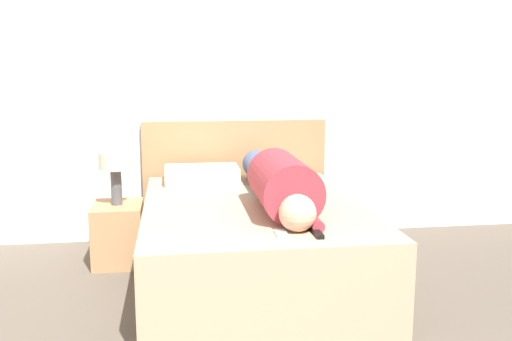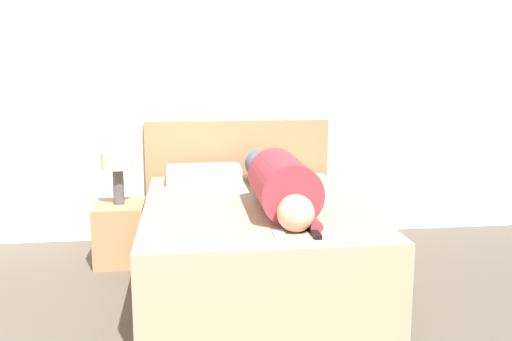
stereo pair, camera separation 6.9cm
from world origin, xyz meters
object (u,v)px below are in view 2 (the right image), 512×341
cell_phone (279,234)px  pillow_near_headboard (204,174)px  table_lamp (118,165)px  bed (253,243)px  tv_remote (316,234)px  nightstand (121,233)px  person_lying (278,182)px

cell_phone → pillow_near_headboard: bearing=103.4°
table_lamp → cell_phone: (1.00, -1.32, -0.18)m
bed → cell_phone: bearing=-86.1°
table_lamp → tv_remote: (1.20, -1.36, -0.17)m
table_lamp → pillow_near_headboard: bearing=15.4°
bed → table_lamp: size_ratio=5.05×
nightstand → tv_remote: (1.20, -1.36, 0.35)m
table_lamp → cell_phone: bearing=-52.8°
pillow_near_headboard → cell_phone: size_ratio=4.43×
person_lying → cell_phone: (-0.10, -0.66, -0.15)m
bed → table_lamp: bearing=149.3°
nightstand → cell_phone: bearing=-52.8°
pillow_near_headboard → cell_phone: pillow_near_headboard is taller
pillow_near_headboard → bed: bearing=-67.7°
person_lying → pillow_near_headboard: person_lying is taller
nightstand → person_lying: bearing=-30.7°
bed → person_lying: size_ratio=1.17×
bed → cell_phone: (0.05, -0.75, 0.29)m
table_lamp → person_lying: bearing=-30.7°
bed → nightstand: 1.11m
bed → pillow_near_headboard: bearing=112.3°
tv_remote → person_lying: bearing=97.3°
nightstand → person_lying: 1.38m
bed → pillow_near_headboard: size_ratio=3.49×
person_lying → cell_phone: person_lying is taller
bed → table_lamp: table_lamp is taller
bed → nightstand: bed is taller
nightstand → table_lamp: bearing=0.0°
tv_remote → cell_phone: tv_remote is taller
bed → tv_remote: tv_remote is taller
nightstand → table_lamp: table_lamp is taller
person_lying → cell_phone: size_ratio=13.19×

